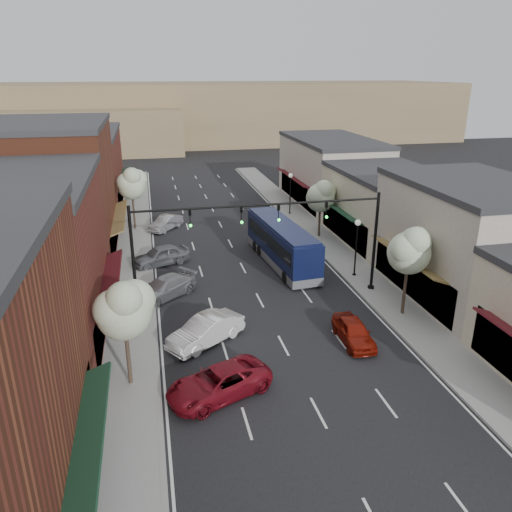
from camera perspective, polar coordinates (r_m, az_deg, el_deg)
ground at (r=26.85m, az=4.30°, el=-12.30°), size 160.00×160.00×0.00m
sidewalk_left at (r=42.62m, az=-13.83°, el=0.06°), size 2.80×73.00×0.15m
sidewalk_right at (r=45.20m, az=7.92°, el=1.65°), size 2.80×73.00×0.15m
curb_left at (r=42.59m, az=-11.96°, el=0.21°), size 0.25×73.00×0.17m
curb_right at (r=44.75m, az=6.23°, el=1.53°), size 0.25×73.00×0.17m
bldg_left_midnear at (r=30.22m, az=-25.94°, el=-0.70°), size 10.14×14.10×9.40m
bldg_left_midfar at (r=43.21m, az=-22.21°, el=6.80°), size 10.14×14.10×10.90m
bldg_left_far at (r=58.97m, az=-19.69°, el=9.19°), size 10.14×18.10×8.40m
bldg_right_midnear at (r=35.92m, az=23.10°, el=1.62°), size 9.14×12.10×7.90m
bldg_right_midfar at (r=45.95m, az=14.57°, el=5.52°), size 9.14×12.10×6.40m
bldg_right_far at (r=58.35m, az=8.52°, el=9.54°), size 9.14×16.10×7.40m
hill_far at (r=112.09m, az=-9.21°, el=15.88°), size 120.00×30.00×12.00m
hill_near at (r=101.78m, az=-23.23°, el=12.96°), size 50.00×20.00×8.00m
signal_mast_right at (r=33.53m, az=9.89°, el=3.02°), size 8.22×0.46×7.00m
signal_mast_left at (r=31.20m, az=-9.66°, el=1.70°), size 8.22×0.46×7.00m
tree_right_near at (r=31.29m, az=17.25°, el=0.77°), size 2.85×2.65×5.95m
tree_right_far at (r=45.40m, az=7.47°, el=6.91°), size 2.85×2.65×5.43m
tree_left_near at (r=23.90m, az=-14.83°, el=-5.77°), size 2.85×2.65×5.69m
tree_left_far at (r=48.56m, az=-14.01°, el=8.11°), size 2.85×2.65×6.13m
lamp_post_near at (r=37.04m, az=11.44°, el=1.96°), size 0.44×0.44×4.44m
lamp_post_far at (r=52.92m, az=3.95°, el=7.88°), size 0.44×0.44×4.44m
coach_bus at (r=39.30m, az=2.96°, el=1.48°), size 3.34×11.00×3.31m
red_hatchback at (r=28.99m, az=11.10°, el=-8.47°), size 1.68×3.97×1.34m
parked_car_a at (r=24.28m, az=-4.30°, el=-14.24°), size 5.59×4.15×1.41m
parked_car_b at (r=28.47m, az=-5.77°, el=-8.48°), size 4.81×4.07×1.56m
parked_car_c at (r=34.33m, az=-10.42°, el=-3.60°), size 5.00×4.59×1.41m
parked_car_d at (r=40.07m, az=-10.82°, el=0.06°), size 4.94×3.37×1.56m
parked_car_e at (r=48.99m, az=-10.28°, el=3.74°), size 3.62×4.13×1.35m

